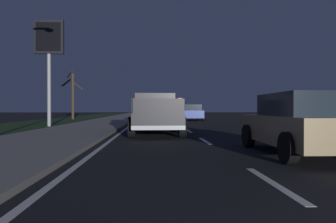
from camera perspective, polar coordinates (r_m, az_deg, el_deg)
The scene contains 11 objects.
ground at distance 27.97m, azimuth 1.09°, elevation -1.85°, with size 144.00×144.00×0.00m, color black.
sidewalk_shoulder at distance 28.17m, azimuth -10.56°, elevation -1.72°, with size 108.00×4.00×0.12m, color gray.
grass_verge at distance 29.28m, azimuth -20.30°, elevation -1.77°, with size 108.00×6.00×0.01m, color #1E3819.
lane_markings at distance 29.40m, azimuth -4.07°, elevation -1.73°, with size 108.00×3.54×0.01m.
pickup_truck at distance 14.75m, azimuth -2.34°, elevation -0.44°, with size 5.49×2.40×1.87m.
sedan_blue at distance 30.94m, azimuth 4.22°, elevation -0.17°, with size 4.41×2.03×1.54m.
sedan_silver at distance 39.91m, azimuth 2.80°, elevation -0.01°, with size 4.41×2.04×1.54m.
sedan_black at distance 24.05m, azimuth -2.64°, elevation -0.37°, with size 4.42×2.05×1.54m.
sedan_tan at distance 8.72m, azimuth 22.63°, elevation -1.98°, with size 4.44×2.08×1.54m.
gas_price_sign at distance 22.63m, azimuth -20.47°, elevation 10.80°, with size 0.27×1.90×6.93m.
bare_tree_far at distance 36.06m, azimuth -16.65°, elevation 2.95°, with size 1.63×2.35×5.45m.
Camera 1 is at (-0.89, 1.86, 1.16)m, focal length 34.19 mm.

